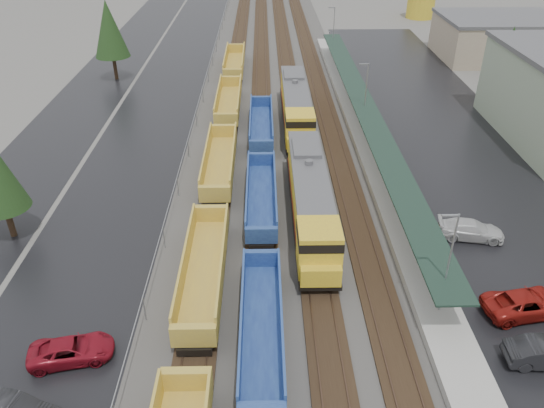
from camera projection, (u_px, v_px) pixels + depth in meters
The scene contains 17 objects.
ballast_strip at pixel (277, 102), 68.75m from camera, with size 20.00×160.00×0.08m, color #302D2B.
trackbed at pixel (277, 101), 68.69m from camera, with size 14.60×160.00×0.22m.
west_parking_lot at pixel (161, 103), 68.54m from camera, with size 10.00×160.00×0.02m, color black.
west_road at pixel (83, 104), 68.38m from camera, with size 9.00×160.00×0.02m, color black.
east_commuter_lot at pixel (445, 132), 60.51m from camera, with size 16.00×100.00×0.02m, color black.
station_platform at pixel (363, 127), 60.00m from camera, with size 3.00×80.00×8.00m.
chainlink_fence at pixel (201, 95), 66.46m from camera, with size 0.08×160.04×2.02m.
tree_west_far at pixel (109, 29), 73.28m from camera, with size 4.84×4.84×11.00m.
tree_east at pixel (508, 56), 64.14m from camera, with size 4.40×4.40×10.00m.
locomotive_lead at pixel (311, 200), 42.89m from camera, with size 3.01×19.86×4.49m.
locomotive_trail at pixel (296, 107), 60.85m from camera, with size 3.01×19.86×4.49m.
well_string_yellow at pixel (213, 208), 44.14m from camera, with size 2.78×97.32×2.47m.
well_string_blue at pixel (262, 327), 32.35m from camera, with size 2.54×76.97×2.25m.
storage_tank at pixel (421, 4), 110.55m from camera, with size 5.65×5.65×5.65m, color gold.
parked_car_west_c at pixel (72, 350), 31.35m from camera, with size 4.91×2.26×1.36m, color maroon.
parked_car_east_b at pixel (526, 304), 34.67m from camera, with size 5.70×2.63×1.59m, color maroon.
parked_car_east_c at pixel (471, 230), 42.12m from camera, with size 5.19×2.11×1.51m, color silver.
Camera 1 is at (-1.79, -5.64, 24.35)m, focal length 35.00 mm.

